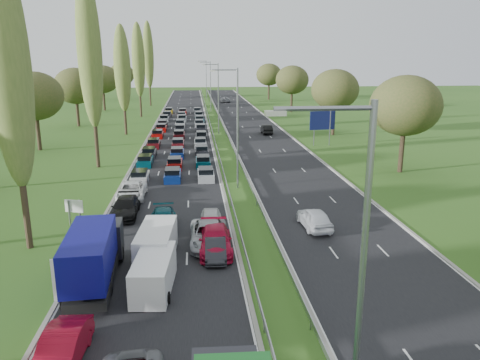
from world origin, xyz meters
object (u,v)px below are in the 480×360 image
white_van_front (154,272)px  info_sign (74,209)px  near_car_1 (62,349)px  direction_sign (322,122)px  near_car_2 (132,191)px  near_car_3 (125,207)px  white_van_rear (157,243)px  blue_lorry (94,255)px

white_van_front → info_sign: 13.33m
near_car_1 → direction_sign: (25.14, 50.08, 2.78)m
near_car_1 → white_van_front: white_van_front is taller
info_sign → direction_sign: direction_sign is taller
near_car_1 → direction_sign: direction_sign is taller
near_car_2 → near_car_3: bearing=-88.9°
white_van_rear → info_sign: (-6.95, 7.05, 0.24)m
info_sign → direction_sign: (28.80, 32.14, 2.20)m
near_car_3 → direction_sign: direction_sign is taller
near_car_3 → info_sign: info_sign is taller
near_car_1 → info_sign: 18.33m
info_sign → direction_sign: size_ratio=0.40×
near_car_2 → near_car_3: size_ratio=1.04×
near_car_1 → blue_lorry: size_ratio=0.56×
white_van_rear → info_sign: 9.91m
white_van_front → info_sign: (-7.10, 11.27, 0.33)m
white_van_front → direction_sign: size_ratio=0.97×
direction_sign → info_sign: bearing=-131.9°
white_van_front → direction_sign: (21.70, 43.41, 2.53)m
near_car_3 → info_sign: bearing=-153.5°
near_car_3 → white_van_rear: white_van_rear is taller
white_van_rear → info_sign: size_ratio=2.60×
near_car_1 → info_sign: bearing=104.7°
near_car_2 → white_van_front: bearing=-78.9°
near_car_1 → near_car_3: near_car_1 is taller
near_car_1 → white_van_rear: 11.39m
info_sign → near_car_1: bearing=-78.5°
near_car_3 → info_sign: (-3.67, -1.84, 0.59)m
near_car_2 → blue_lorry: (0.01, -17.38, 1.08)m
near_car_1 → white_van_rear: bearing=76.3°
white_van_front → near_car_3: bearing=109.5°
near_car_2 → blue_lorry: 17.41m
blue_lorry → direction_sign: bearing=56.0°
white_van_rear → direction_sign: (21.85, 39.19, 2.44)m
near_car_3 → info_sign: size_ratio=2.49×
near_car_2 → white_van_front: (3.51, -18.26, 0.27)m
near_car_2 → direction_sign: 35.72m
near_car_3 → white_van_front: (3.43, -13.11, 0.26)m
white_van_rear → direction_sign: size_ratio=1.05×
blue_lorry → white_van_front: blue_lorry is taller
info_sign → white_van_rear: bearing=-45.4°
near_car_2 → blue_lorry: bearing=-89.7°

